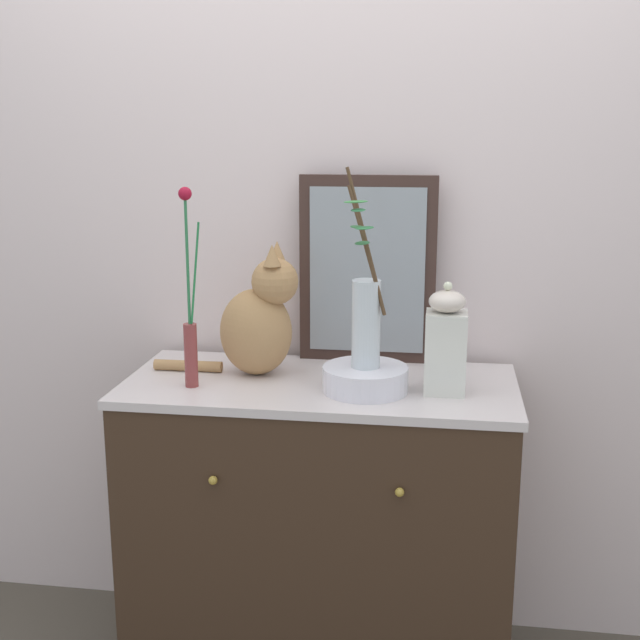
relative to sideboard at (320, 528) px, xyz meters
name	(u,v)px	position (x,y,z in m)	size (l,w,h in m)	color
wall_back	(336,232)	(0.00, 0.33, 0.84)	(4.40, 0.08, 2.60)	silver
sideboard	(320,528)	(0.00, 0.00, 0.00)	(1.11, 0.54, 0.91)	#3A271A
mirror_leaning	(367,270)	(0.11, 0.24, 0.74)	(0.41, 0.03, 0.57)	#392620
cat_sitting	(259,321)	(-0.19, 0.05, 0.62)	(0.44, 0.18, 0.39)	#AC7F50
vase_slim_green	(190,324)	(-0.35, -0.10, 0.63)	(0.06, 0.04, 0.55)	brown
bowl_porcelain	(365,379)	(0.14, -0.07, 0.49)	(0.24, 0.24, 0.07)	white
vase_glass_clear	(366,317)	(0.13, -0.07, 0.67)	(0.11, 0.19, 0.54)	silver
jar_lidded_porcelain	(446,343)	(0.35, -0.04, 0.59)	(0.11, 0.11, 0.31)	silver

